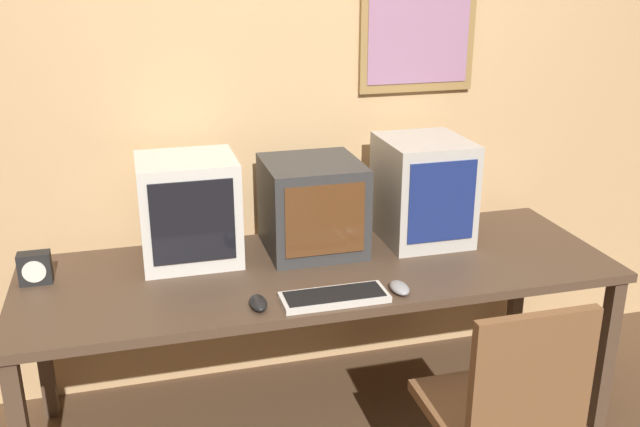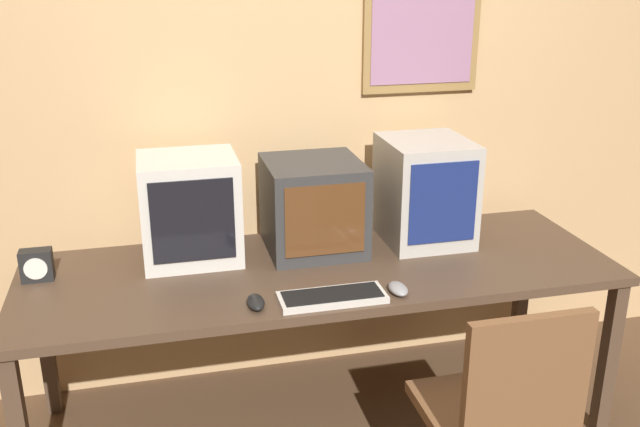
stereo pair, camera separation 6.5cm
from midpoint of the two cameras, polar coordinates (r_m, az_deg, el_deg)
The scene contains 9 objects.
wall_back at distance 3.12m, azimuth -1.58°, elevation 9.35°, with size 8.00×0.08×2.60m.
desk at distance 2.84m, azimuth 0.66°, elevation -5.29°, with size 2.32×0.80×0.72m.
monitor_left at distance 2.86m, azimuth -9.74°, elevation 0.41°, with size 0.38×0.35×0.42m.
monitor_center at distance 2.92m, azimuth 0.10°, elevation 0.63°, with size 0.39×0.40×0.37m.
monitor_right at distance 3.04m, azimuth 9.00°, elevation 1.82°, with size 0.35×0.39×0.44m.
keyboard_main at distance 2.54m, azimuth 1.72°, elevation -6.70°, with size 0.38×0.15×0.03m.
mouse_near_keyboard at distance 2.61m, azimuth 6.98°, elevation -5.99°, with size 0.06×0.11×0.03m.
mouse_far_corner at distance 2.50m, azimuth -4.41°, elevation -7.09°, with size 0.06×0.12×0.04m.
desk_clock at distance 2.86m, azimuth -21.12°, elevation -3.89°, with size 0.12×0.07×0.12m.
Camera 2 is at (-0.61, -1.57, 1.87)m, focal length 40.00 mm.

